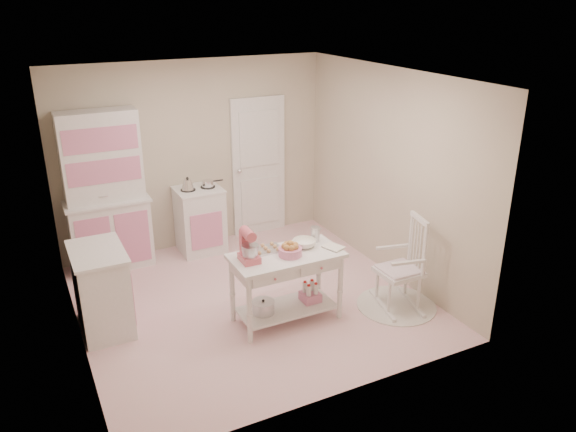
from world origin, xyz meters
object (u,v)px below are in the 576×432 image
Objects in this scene: base_cabinet at (102,290)px; rocking_chair at (400,263)px; work_table at (286,287)px; stove at (200,220)px; bread_basket at (290,252)px; stand_mixer at (249,246)px; hutch at (106,192)px.

rocking_chair reaches higher than base_cabinet.
work_table is (1.83, -0.73, -0.06)m from base_cabinet.
rocking_chair reaches higher than stove.
work_table is at bearing 111.80° from bread_basket.
stove is 2.21m from stand_mixer.
rocking_chair is (3.10, -1.05, 0.09)m from base_cabinet.
bread_basket is at bearing -22.88° from base_cabinet.
stand_mixer is at bearing -26.76° from base_cabinet.
stand_mixer reaches higher than base_cabinet.
rocking_chair is 1.31m from bread_basket.
hutch is at bearing 76.26° from base_cabinet.
hutch is 1.33m from stove.
base_cabinet is 0.84× the size of rocking_chair.
stove is 2.27m from bread_basket.
rocking_chair is at bearing -58.30° from stove.
stand_mixer is (1.04, -2.20, -0.07)m from hutch.
stand_mixer is (1.41, -0.71, 0.51)m from base_cabinet.
base_cabinet is at bearing 154.43° from stand_mixer.
bread_basket is (0.44, -0.07, -0.12)m from stand_mixer.
base_cabinet is (-1.56, -1.44, 0.00)m from stove.
bread_basket is at bearing -7.85° from stand_mixer.
stove is at bearing -2.39° from hutch.
stove is 3.68× the size of bread_basket.
hutch is 2.26× the size of base_cabinet.
hutch reaches higher than rocking_chair.
stove is 0.84× the size of rocking_chair.
hutch is 1.89× the size of rocking_chair.
stand_mixer is (-1.69, 0.34, 0.42)m from rocking_chair.
bread_basket is at bearing -179.51° from rocking_chair.
stove is 2.12m from base_cabinet.
hutch is 2.73m from work_table.
stove is at bearing 96.95° from work_table.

